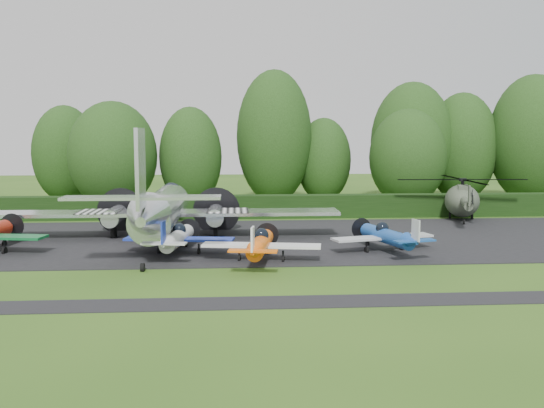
{
  "coord_description": "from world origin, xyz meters",
  "views": [
    {
      "loc": [
        -0.56,
        -31.49,
        7.24
      ],
      "look_at": [
        2.39,
        9.84,
        2.5
      ],
      "focal_mm": 40.0,
      "sensor_mm": 36.0,
      "label": 1
    }
  ],
  "objects": [
    {
      "name": "ground",
      "position": [
        0.0,
        0.0,
        0.0
      ],
      "size": [
        160.0,
        160.0,
        0.0
      ],
      "primitive_type": "plane",
      "color": "#284C15",
      "rests_on": "ground"
    },
    {
      "name": "apron",
      "position": [
        0.0,
        10.0,
        0.0
      ],
      "size": [
        70.0,
        18.0,
        0.01
      ],
      "primitive_type": "cube",
      "color": "black",
      "rests_on": "ground"
    },
    {
      "name": "taxiway_verge",
      "position": [
        0.0,
        -6.0,
        0.0
      ],
      "size": [
        70.0,
        2.0,
        0.0
      ],
      "primitive_type": "cube",
      "color": "black",
      "rests_on": "ground"
    },
    {
      "name": "hedgerow",
      "position": [
        0.0,
        21.0,
        0.0
      ],
      "size": [
        90.0,
        1.6,
        2.0
      ],
      "primitive_type": "cube",
      "color": "black",
      "rests_on": "ground"
    },
    {
      "name": "transport_plane",
      "position": [
        -5.12,
        9.57,
        2.2
      ],
      "size": [
        24.58,
        18.85,
        7.88
      ],
      "rotation": [
        0.0,
        0.0,
        0.01
      ],
      "color": "silver",
      "rests_on": "ground"
    },
    {
      "name": "light_plane_white",
      "position": [
        -3.69,
        4.9,
        1.07
      ],
      "size": [
        6.68,
        7.02,
        2.57
      ],
      "rotation": [
        0.0,
        0.0,
        0.15
      ],
      "color": "silver",
      "rests_on": "ground"
    },
    {
      "name": "light_plane_orange",
      "position": [
        1.2,
        2.28,
        1.09
      ],
      "size": [
        6.81,
        7.16,
        2.62
      ],
      "rotation": [
        0.0,
        0.0,
        0.17
      ],
      "color": "orange",
      "rests_on": "ground"
    },
    {
      "name": "light_plane_blue",
      "position": [
        9.11,
        4.71,
        1.06
      ],
      "size": [
        6.6,
        6.94,
        2.54
      ],
      "rotation": [
        0.0,
        0.0,
        -0.26
      ],
      "color": "#184795",
      "rests_on": "ground"
    },
    {
      "name": "helicopter",
      "position": [
        19.26,
        18.4,
        1.92
      ],
      "size": [
        11.08,
        12.98,
        3.57
      ],
      "rotation": [
        0.0,
        0.0,
        0.31
      ],
      "color": "#3F4938",
      "rests_on": "ground"
    },
    {
      "name": "sign_board",
      "position": [
        25.79,
        20.4,
        1.09
      ],
      "size": [
        2.88,
        0.11,
        1.62
      ],
      "rotation": [
        0.0,
        0.0,
        0.04
      ],
      "color": "#3F3326",
      "rests_on": "ground"
    },
    {
      "name": "tree_1",
      "position": [
        24.71,
        32.87,
        5.89
      ],
      "size": [
        7.58,
        7.58,
        11.8
      ],
      "color": "black",
      "rests_on": "ground"
    },
    {
      "name": "tree_2",
      "position": [
        9.67,
        33.46,
        4.52
      ],
      "size": [
        5.89,
        5.89,
        9.08
      ],
      "color": "black",
      "rests_on": "ground"
    },
    {
      "name": "tree_3",
      "position": [
        17.68,
        29.28,
        4.94
      ],
      "size": [
        7.8,
        7.8,
        9.89
      ],
      "color": "black",
      "rests_on": "ground"
    },
    {
      "name": "tree_5",
      "position": [
        -4.4,
        30.04,
        5.02
      ],
      "size": [
        6.29,
        6.29,
        10.06
      ],
      "color": "black",
      "rests_on": "ground"
    },
    {
      "name": "tree_6",
      "position": [
        4.25,
        32.52,
        7.01
      ],
      "size": [
        7.92,
        7.92,
        14.05
      ],
      "color": "black",
      "rests_on": "ground"
    },
    {
      "name": "tree_8",
      "position": [
        -11.77,
        28.35,
        5.25
      ],
      "size": [
        8.54,
        8.54,
        10.51
      ],
      "color": "black",
      "rests_on": "ground"
    },
    {
      "name": "tree_9",
      "position": [
        31.63,
        31.0,
        6.8
      ],
      "size": [
        8.96,
        8.96,
        13.61
      ],
      "color": "black",
      "rests_on": "ground"
    },
    {
      "name": "tree_10",
      "position": [
        -18.0,
        34.81,
        5.19
      ],
      "size": [
        6.9,
        6.9,
        10.4
      ],
      "color": "black",
      "rests_on": "ground"
    },
    {
      "name": "tree_11",
      "position": [
        19.11,
        32.71,
        6.44
      ],
      "size": [
        8.74,
        8.74,
        12.9
      ],
      "color": "black",
      "rests_on": "ground"
    }
  ]
}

